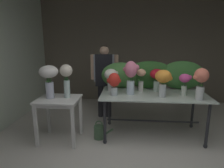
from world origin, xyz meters
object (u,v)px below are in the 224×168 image
vase_scarlet_freesia (114,82)px  vase_peach_roses (141,78)px  florist (104,74)px  vase_coral_peonies (201,81)px  side_table_white (59,104)px  vase_fuchsia_lilies (185,82)px  vase_crimson_carnations (157,77)px  display_table_glass (153,99)px  vase_cream_lisianthus_tall (66,77)px  vase_sunset_ranunculus (163,79)px  vase_white_roses_tall (49,77)px  vase_rosy_tulips (131,75)px  watering_can (99,132)px  vase_ivory_anemones (111,77)px

vase_scarlet_freesia → vase_peach_roses: 0.57m
florist → vase_coral_peonies: 2.04m
side_table_white → vase_fuchsia_lilies: bearing=7.0°
vase_crimson_carnations → display_table_glass: bearing=-111.3°
display_table_glass → vase_peach_roses: 0.45m
display_table_glass → vase_scarlet_freesia: 0.81m
display_table_glass → vase_cream_lisianthus_tall: (-1.51, -0.28, 0.45)m
side_table_white → florist: size_ratio=0.48×
display_table_glass → vase_sunset_ranunculus: 0.48m
vase_crimson_carnations → vase_white_roses_tall: size_ratio=0.74×
vase_rosy_tulips → vase_peach_roses: vase_rosy_tulips is taller
vase_fuchsia_lilies → vase_coral_peonies: (0.18, -0.24, 0.07)m
vase_fuchsia_lilies → watering_can: size_ratio=1.08×
side_table_white → vase_crimson_carnations: 1.84m
vase_white_roses_tall → vase_scarlet_freesia: bearing=8.3°
vase_white_roses_tall → vase_cream_lisianthus_tall: vase_cream_lisianthus_tall is taller
side_table_white → vase_cream_lisianthus_tall: bearing=23.0°
vase_ivory_anemones → vase_white_roses_tall: bearing=-155.2°
florist → vase_fuchsia_lilies: bearing=-30.6°
vase_ivory_anemones → vase_coral_peonies: (1.48, -0.44, 0.06)m
vase_coral_peonies → vase_white_roses_tall: bearing=-179.4°
vase_crimson_carnations → vase_peach_roses: vase_peach_roses is taller
vase_crimson_carnations → vase_scarlet_freesia: 0.85m
vase_coral_peonies → vase_crimson_carnations: bearing=141.9°
vase_crimson_carnations → watering_can: bearing=-158.6°
vase_sunset_ranunculus → vase_scarlet_freesia: 0.83m
vase_rosy_tulips → vase_scarlet_freesia: (-0.29, -0.10, -0.12)m
side_table_white → watering_can: 0.88m
vase_sunset_ranunculus → vase_ivory_anemones: 0.97m
vase_fuchsia_lilies → vase_scarlet_freesia: size_ratio=0.96×
vase_fuchsia_lilies → vase_rosy_tulips: bearing=-179.6°
florist → vase_ivory_anemones: 0.73m
vase_sunset_ranunculus → vase_white_roses_tall: size_ratio=0.82×
vase_crimson_carnations → florist: bearing=148.9°
vase_scarlet_freesia → vase_cream_lisianthus_tall: bearing=-173.1°
vase_rosy_tulips → vase_sunset_ranunculus: vase_rosy_tulips is taller
vase_coral_peonies → vase_scarlet_freesia: (-1.40, 0.13, -0.08)m
vase_fuchsia_lilies → vase_scarlet_freesia: bearing=-174.9°
vase_ivory_anemones → vase_scarlet_freesia: (0.08, -0.31, -0.03)m
florist → vase_crimson_carnations: size_ratio=3.89×
vase_sunset_ranunculus → display_table_glass: bearing=122.2°
side_table_white → vase_rosy_tulips: 1.35m
vase_ivory_anemones → vase_cream_lisianthus_tall: 0.83m
vase_crimson_carnations → vase_coral_peonies: 0.80m
side_table_white → vase_ivory_anemones: size_ratio=1.86×
vase_crimson_carnations → vase_peach_roses: size_ratio=0.99×
vase_peach_roses → vase_white_roses_tall: size_ratio=0.75×
vase_coral_peonies → watering_can: size_ratio=1.46×
side_table_white → vase_cream_lisianthus_tall: size_ratio=1.35×
vase_white_roses_tall → vase_cream_lisianthus_tall: bearing=12.1°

